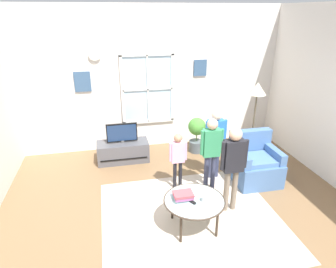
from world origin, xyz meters
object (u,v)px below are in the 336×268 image
object	(u,v)px
armchair	(255,164)
remote_near_books	(192,201)
tv_stand	(123,152)
person_black_shirt	(233,161)
person_pink_shirt	(178,155)
coffee_table	(194,201)
television	(122,133)
cup	(205,199)
floor_lamp	(257,97)
book_stack	(183,196)
person_blue_shirt	(215,137)
potted_plant_by_window	(197,133)
person_green_shirt	(211,147)

from	to	relation	value
armchair	remote_near_books	xyz separation A→B (m)	(-1.47, -1.02, 0.14)
tv_stand	person_black_shirt	size ratio (longest dim) A/B	0.75
person_pink_shirt	coffee_table	bearing A→B (deg)	-91.29
television	remote_near_books	world-z (taller)	television
cup	floor_lamp	distance (m)	2.39
tv_stand	book_stack	size ratio (longest dim) A/B	3.77
remote_near_books	tv_stand	bearing A→B (deg)	108.44
person_blue_shirt	potted_plant_by_window	world-z (taller)	person_blue_shirt
cup	remote_near_books	distance (m)	0.18
remote_near_books	book_stack	bearing A→B (deg)	135.54
remote_near_books	person_pink_shirt	size ratio (longest dim) A/B	0.14
television	person_green_shirt	bearing A→B (deg)	-45.43
coffee_table	potted_plant_by_window	distance (m)	2.46
person_black_shirt	person_green_shirt	xyz separation A→B (m)	(-0.12, 0.59, -0.04)
coffee_table	person_green_shirt	distance (m)	1.08
television	person_blue_shirt	distance (m)	1.85
person_blue_shirt	floor_lamp	distance (m)	1.10
cup	potted_plant_by_window	bearing A→B (deg)	74.92
person_black_shirt	tv_stand	bearing A→B (deg)	126.78
armchair	coffee_table	distance (m)	1.73
book_stack	cup	world-z (taller)	book_stack
person_green_shirt	floor_lamp	distance (m)	1.43
tv_stand	remote_near_books	bearing A→B (deg)	-71.56
potted_plant_by_window	armchair	bearing A→B (deg)	-64.32
book_stack	person_black_shirt	xyz separation A→B (m)	(0.80, 0.22, 0.33)
television	person_blue_shirt	world-z (taller)	person_blue_shirt
book_stack	remote_near_books	size ratio (longest dim) A/B	1.92
cup	armchair	bearing A→B (deg)	38.89
television	book_stack	xyz separation A→B (m)	(0.66, -2.18, -0.11)
person_black_shirt	person_pink_shirt	bearing A→B (deg)	130.19
armchair	book_stack	bearing A→B (deg)	-149.16
tv_stand	person_pink_shirt	world-z (taller)	person_pink_shirt
coffee_table	armchair	bearing A→B (deg)	34.72
book_stack	person_green_shirt	xyz separation A→B (m)	(0.68, 0.81, 0.29)
floor_lamp	cup	bearing A→B (deg)	-132.80
cup	person_black_shirt	distance (m)	0.72
tv_stand	floor_lamp	distance (m)	2.79
person_blue_shirt	book_stack	bearing A→B (deg)	-126.88
armchair	person_pink_shirt	size ratio (longest dim) A/B	0.87
person_green_shirt	person_black_shirt	bearing A→B (deg)	-78.72
armchair	book_stack	distance (m)	1.83
person_black_shirt	person_green_shirt	world-z (taller)	person_black_shirt
person_black_shirt	person_green_shirt	distance (m)	0.60
book_stack	person_pink_shirt	xyz separation A→B (m)	(0.17, 0.97, 0.12)
television	cup	xyz separation A→B (m)	(0.93, -2.29, -0.12)
armchair	person_green_shirt	size ratio (longest dim) A/B	0.68
remote_near_books	person_blue_shirt	world-z (taller)	person_blue_shirt
tv_stand	coffee_table	xyz separation A→B (m)	(0.81, -2.23, 0.23)
coffee_table	cup	size ratio (longest dim) A/B	10.25
person_black_shirt	person_blue_shirt	world-z (taller)	person_black_shirt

